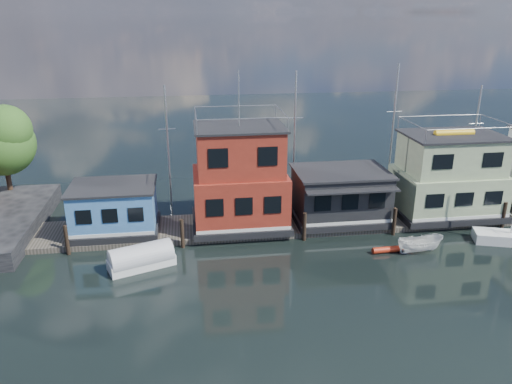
{
  "coord_description": "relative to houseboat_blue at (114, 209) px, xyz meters",
  "views": [
    {
      "loc": [
        -12.22,
        -23.93,
        16.1
      ],
      "look_at": [
        -7.25,
        12.0,
        3.0
      ],
      "focal_mm": 35.0,
      "sensor_mm": 36.0,
      "label": 1
    }
  ],
  "objects": [
    {
      "name": "red_kayak",
      "position": [
        19.82,
        -5.58,
        -1.98
      ],
      "size": [
        3.05,
        0.63,
        0.44
      ],
      "primitive_type": "cylinder",
      "rotation": [
        0.0,
        1.57,
        0.06
      ],
      "color": "#B42813",
      "rests_on": "ground"
    },
    {
      "name": "tarp_runabout",
      "position": [
        2.28,
        -5.42,
        -1.55
      ],
      "size": [
        4.63,
        3.11,
        1.75
      ],
      "rotation": [
        0.0,
        0.0,
        0.37
      ],
      "color": "white",
      "rests_on": "ground"
    },
    {
      "name": "houseboat_green",
      "position": [
        26.5,
        0.0,
        1.34
      ],
      "size": [
        8.4,
        5.9,
        7.03
      ],
      "color": "black",
      "rests_on": "dock"
    },
    {
      "name": "background_masts",
      "position": [
        22.76,
        6.0,
        3.35
      ],
      "size": [
        36.4,
        0.16,
        12.0
      ],
      "color": "silver",
      "rests_on": "ground"
    },
    {
      "name": "houseboat_red",
      "position": [
        9.5,
        0.0,
        1.9
      ],
      "size": [
        7.4,
        5.9,
        11.86
      ],
      "color": "black",
      "rests_on": "dock"
    },
    {
      "name": "houseboat_blue",
      "position": [
        0.0,
        0.0,
        0.0
      ],
      "size": [
        6.4,
        4.9,
        3.66
      ],
      "color": "black",
      "rests_on": "dock"
    },
    {
      "name": "motorboat",
      "position": [
        21.64,
        -5.94,
        -1.56
      ],
      "size": [
        3.34,
        1.26,
        1.29
      ],
      "primitive_type": "imported",
      "rotation": [
        0.0,
        0.0,
        1.57
      ],
      "color": "white",
      "rests_on": "ground"
    },
    {
      "name": "pilings",
      "position": [
        17.67,
        -2.8,
        -1.11
      ],
      "size": [
        42.28,
        0.28,
        2.2
      ],
      "color": "#2D2116",
      "rests_on": "ground"
    },
    {
      "name": "day_sailer",
      "position": [
        28.98,
        -5.33,
        -1.75
      ],
      "size": [
        5.32,
        3.13,
        7.96
      ],
      "rotation": [
        0.0,
        0.0,
        -0.31
      ],
      "color": "white",
      "rests_on": "ground"
    },
    {
      "name": "ground",
      "position": [
        18.0,
        -12.0,
        -2.21
      ],
      "size": [
        160.0,
        160.0,
        0.0
      ],
      "primitive_type": "plane",
      "color": "black",
      "rests_on": "ground"
    },
    {
      "name": "houseboat_dark",
      "position": [
        17.5,
        -0.02,
        0.21
      ],
      "size": [
        7.4,
        6.1,
        4.06
      ],
      "color": "black",
      "rests_on": "dock"
    },
    {
      "name": "dock",
      "position": [
        18.0,
        0.0,
        -2.01
      ],
      "size": [
        48.0,
        5.0,
        0.4
      ],
      "primitive_type": "cube",
      "color": "#595147",
      "rests_on": "ground"
    }
  ]
}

